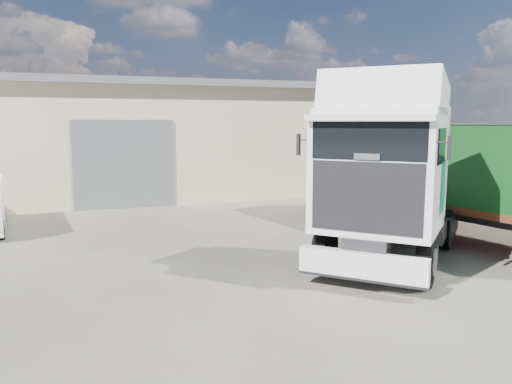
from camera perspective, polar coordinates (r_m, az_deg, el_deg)
name	(u,v)px	position (r m, az deg, el deg)	size (l,w,h in m)	color
ground	(254,272)	(11.98, -0.26, -9.10)	(120.00, 120.00, 0.00)	#2C2924
warehouse	(28,139)	(26.87, -24.61, 5.50)	(30.60, 12.60, 5.42)	beige
brick_boundary_wall	(461,176)	(22.85, 22.43, 1.73)	(0.35, 26.00, 2.50)	maroon
tractor_unit	(387,187)	(12.52, 14.75, 0.60)	(6.74, 6.63, 4.67)	black
box_trailer	(441,167)	(16.46, 20.43, 2.71)	(4.58, 10.80, 3.51)	#2D2D30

